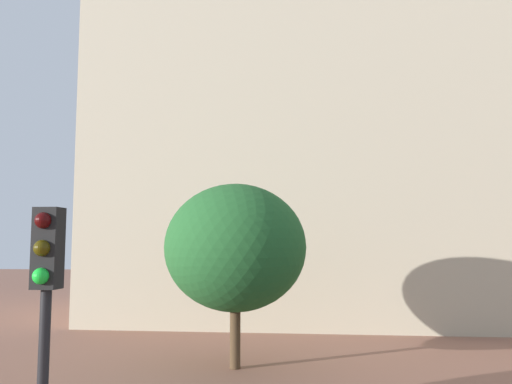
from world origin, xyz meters
TOP-DOWN VIEW (x-y plane):
  - landmark_building at (3.37, 25.92)m, footprint 25.81×12.02m
  - traffic_light_pole at (-1.29, 2.49)m, footprint 0.28×0.34m
  - tree_curb_far at (-0.77, 13.73)m, footprint 4.63×4.63m

SIDE VIEW (x-z plane):
  - traffic_light_pole at x=-1.29m, z-range 0.89..5.32m
  - tree_curb_far at x=-0.77m, z-range 0.89..6.85m
  - landmark_building at x=3.37m, z-range -6.93..28.22m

